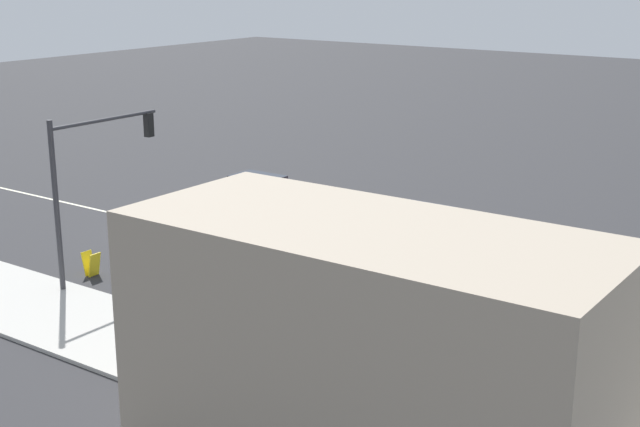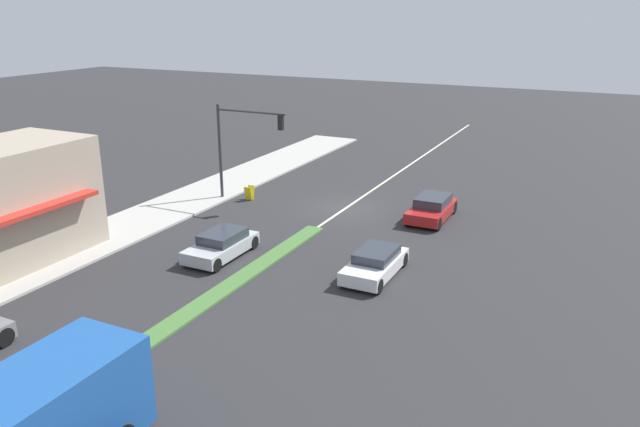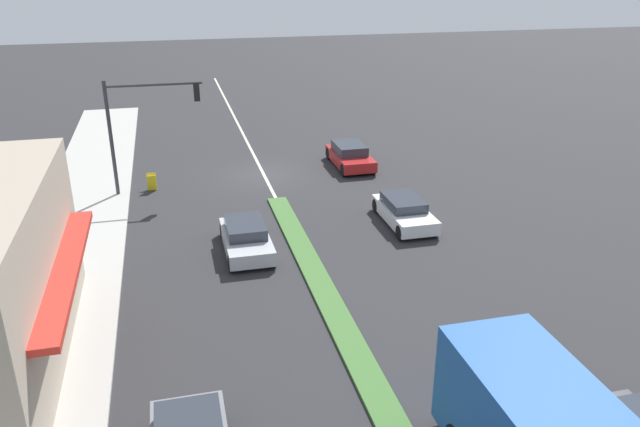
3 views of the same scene
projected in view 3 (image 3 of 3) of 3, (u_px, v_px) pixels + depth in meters
The scene contains 8 objects.
ground_plane at pixel (363, 369), 17.99m from camera, with size 160.00×160.00×0.00m, color #2B2B2D.
lane_marking_center at pixel (264, 174), 34.14m from camera, with size 0.16×60.00×0.01m, color beige.
traffic_signal_main at pixel (140, 117), 29.85m from camera, with size 4.59×0.34×5.60m.
pedestrian at pixel (28, 260), 22.21m from camera, with size 0.34×0.34×1.71m.
warning_aframe_sign at pixel (152, 182), 31.66m from camera, with size 0.45×0.53×0.84m.
van_white at pixel (404, 211), 27.64m from camera, with size 1.77×3.97×1.16m.
hatchback_red at pixel (350, 156), 35.22m from camera, with size 1.88×4.08×1.27m.
sedan_silver at pixel (246, 238), 25.02m from camera, with size 1.79×3.94×1.19m.
Camera 3 is at (4.81, 32.18, 11.02)m, focal length 35.00 mm.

